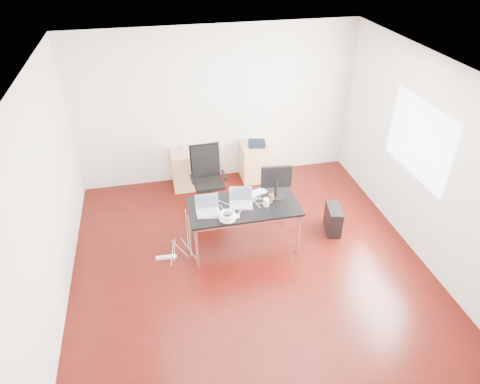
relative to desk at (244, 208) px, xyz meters
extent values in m
plane|color=#360906|center=(-0.02, -0.37, -0.68)|extent=(5.00, 5.00, 0.00)
plane|color=silver|center=(-0.02, -0.37, 2.12)|extent=(5.00, 5.00, 0.00)
plane|color=silver|center=(-0.02, 2.13, 0.72)|extent=(5.00, 0.00, 5.00)
plane|color=silver|center=(-0.02, -2.87, 0.72)|extent=(5.00, 0.00, 5.00)
plane|color=silver|center=(-2.52, -0.37, 0.72)|extent=(0.00, 5.00, 5.00)
plane|color=silver|center=(2.48, -0.37, 0.72)|extent=(0.00, 5.00, 5.00)
plane|color=white|center=(2.47, -0.17, 0.92)|extent=(0.00, 1.50, 1.50)
cube|color=black|center=(0.00, 0.00, 0.04)|extent=(1.60, 0.80, 0.03)
cube|color=silver|center=(-0.75, -0.35, -0.33)|extent=(0.04, 0.04, 0.70)
cube|color=silver|center=(-0.75, 0.35, -0.33)|extent=(0.04, 0.04, 0.70)
cube|color=silver|center=(0.75, -0.35, -0.33)|extent=(0.04, 0.04, 0.70)
cube|color=silver|center=(0.75, 0.35, -0.33)|extent=(0.04, 0.04, 0.70)
cylinder|color=black|center=(-0.36, 1.07, -0.44)|extent=(0.06, 0.06, 0.47)
cube|color=black|center=(-0.36, 1.07, -0.18)|extent=(0.50, 0.48, 0.06)
cube|color=black|center=(-0.37, 1.29, 0.13)|extent=(0.46, 0.12, 0.55)
cube|color=tan|center=(-0.66, 1.86, -0.33)|extent=(0.50, 0.50, 0.70)
cube|color=tan|center=(0.63, 1.86, -0.33)|extent=(0.50, 0.50, 0.70)
cube|color=black|center=(1.46, 0.03, -0.46)|extent=(0.28, 0.48, 0.44)
cylinder|color=black|center=(-0.32, 1.73, -0.54)|extent=(0.27, 0.27, 0.28)
cube|color=white|center=(-1.19, -0.07, -0.66)|extent=(0.30, 0.07, 0.04)
cube|color=silver|center=(-0.53, -0.09, 0.06)|extent=(0.33, 0.23, 0.01)
cube|color=silver|center=(-0.53, 0.03, 0.18)|extent=(0.33, 0.05, 0.22)
cube|color=#475166|center=(-0.53, 0.02, 0.18)|extent=(0.29, 0.04, 0.18)
cube|color=silver|center=(-0.04, -0.01, 0.06)|extent=(0.37, 0.29, 0.01)
cube|color=silver|center=(-0.02, 0.11, 0.18)|extent=(0.33, 0.11, 0.22)
cube|color=#475166|center=(-0.02, 0.10, 0.18)|extent=(0.29, 0.10, 0.18)
cylinder|color=black|center=(0.51, 0.12, 0.06)|extent=(0.26, 0.26, 0.02)
cylinder|color=black|center=(0.51, 0.12, 0.22)|extent=(0.05, 0.05, 0.30)
cube|color=black|center=(0.51, 0.13, 0.39)|extent=(0.45, 0.10, 0.34)
cube|color=#475166|center=(0.51, 0.16, 0.39)|extent=(0.39, 0.04, 0.29)
cube|color=white|center=(0.20, 0.24, 0.06)|extent=(0.46, 0.28, 0.02)
cylinder|color=white|center=(0.31, -0.08, 0.11)|extent=(0.10, 0.10, 0.12)
cylinder|color=brown|center=(0.43, 0.04, 0.10)|extent=(0.08, 0.08, 0.10)
torus|color=white|center=(-0.29, -0.28, 0.07)|extent=(0.24, 0.24, 0.04)
torus|color=white|center=(-0.29, -0.28, 0.11)|extent=(0.23, 0.23, 0.04)
torus|color=white|center=(-0.29, -0.28, 0.14)|extent=(0.22, 0.22, 0.04)
cube|color=white|center=(-0.16, -0.26, 0.07)|extent=(0.09, 0.09, 0.03)
cube|color=#9E9E9E|center=(-0.72, 1.81, 0.11)|extent=(0.09, 0.08, 0.18)
cube|color=black|center=(0.66, 1.83, 0.07)|extent=(0.34, 0.29, 0.09)
camera|label=1|loc=(-1.13, -4.93, 3.63)|focal=32.00mm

